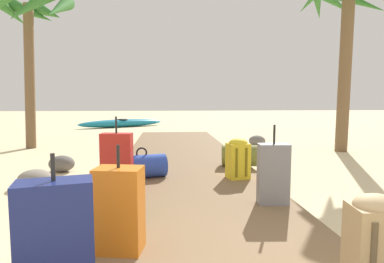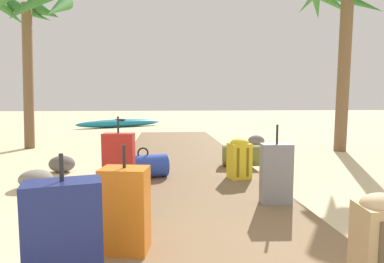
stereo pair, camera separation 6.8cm
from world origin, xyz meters
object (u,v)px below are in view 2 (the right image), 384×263
Objects in this scene: duffel_bag_blue at (143,166)px; kayak at (120,123)px; suitcase_grey at (276,174)px; backpack_tan at (382,240)px; suitcase_orange at (125,210)px; suitcase_red at (119,161)px; backpack_yellow at (239,157)px; duffel_bag_olive at (242,155)px; palm_tree_near_left at (25,18)px; palm_tree_far_right at (345,7)px; duffel_bag_green at (104,198)px; suitcase_navy at (64,240)px.

duffel_bag_blue is 9.91m from kayak.
suitcase_grey reaches higher than kayak.
suitcase_orange reaches higher than backpack_tan.
suitcase_orange is 12.14m from kayak.
suitcase_grey is at bearing 33.35° from suitcase_orange.
suitcase_red reaches higher than backpack_tan.
backpack_yellow is at bearing 13.54° from suitcase_red.
suitcase_red is 10.39m from kayak.
duffel_bag_olive is 2.25m from suitcase_red.
suitcase_red is 1.75m from suitcase_orange.
suitcase_red is 1.67m from backpack_yellow.
backpack_yellow is at bearing -41.66° from palm_tree_near_left.
duffel_bag_blue is at bearing -51.37° from palm_tree_near_left.
palm_tree_far_right is (3.01, 2.71, 2.87)m from backpack_yellow.
palm_tree_near_left is at bearing 122.45° from suitcase_red.
backpack_yellow is 2.52m from suitcase_orange.
palm_tree_far_right is at bearing 47.92° from suitcase_orange.
suitcase_orange is (-1.54, 0.64, 0.01)m from backpack_tan.
kayak is (-5.92, 7.21, -3.08)m from palm_tree_far_right.
suitcase_orange is at bearing -118.48° from duffel_bag_olive.
duffel_bag_green is at bearing -62.74° from palm_tree_near_left.
backpack_tan is (1.83, -1.43, 0.14)m from duffel_bag_green.
duffel_bag_olive is at bearing 61.52° from suitcase_orange.
suitcase_navy is 0.23× the size of kayak.
backpack_tan is 2.98m from suitcase_red.
duffel_bag_olive is 0.17× the size of palm_tree_far_right.
suitcase_orange is (-1.48, -0.97, -0.01)m from suitcase_grey.
suitcase_orange is at bearing -146.65° from suitcase_grey.
backpack_yellow is at bearing 58.56° from suitcase_navy.
suitcase_grey is (0.12, -1.15, 0.02)m from backpack_yellow.
duffel_bag_olive is 2.88m from duffel_bag_green.
backpack_tan is at bearing -86.24° from backpack_yellow.
kayak is at bearing 109.18° from duffel_bag_olive.
suitcase_red reaches higher than duffel_bag_blue.
palm_tree_far_right reaches higher than backpack_tan.
suitcase_red is 0.62m from duffel_bag_blue.
suitcase_orange is at bearing -69.61° from duffel_bag_green.
duffel_bag_green is 1.08× the size of backpack_tan.
duffel_bag_green is 0.15× the size of palm_tree_far_right.
backpack_tan is (-0.07, -3.60, 0.12)m from duffel_bag_olive.
kayak is (-1.55, 9.78, -0.08)m from duffel_bag_blue.
backpack_tan is 13.06m from kayak.
suitcase_navy reaches higher than kayak.
palm_tree_near_left reaches higher than suitcase_red.
duffel_bag_olive is at bearing -70.82° from kayak.
suitcase_red is at bearing 127.28° from backpack_tan.
suitcase_navy is at bearing -118.21° from duffel_bag_olive.
kayak is at bearing 99.03° from duffel_bag_blue.
backpack_tan is 1.67m from suitcase_orange.
duffel_bag_olive reaches higher than kayak.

